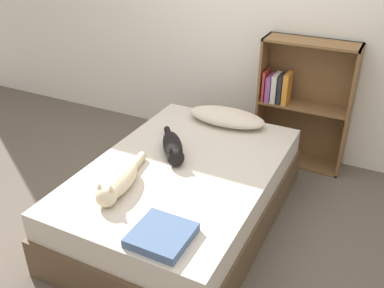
# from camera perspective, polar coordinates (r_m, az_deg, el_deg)

# --- Properties ---
(ground_plane) EXTENTS (8.00, 8.00, 0.00)m
(ground_plane) POSITION_cam_1_polar(r_m,az_deg,el_deg) (3.18, -1.12, -10.11)
(ground_plane) COLOR brown
(wall_back) EXTENTS (8.00, 0.06, 2.50)m
(wall_back) POSITION_cam_1_polar(r_m,az_deg,el_deg) (3.81, 8.75, 17.22)
(wall_back) COLOR white
(wall_back) RESTS_ON ground_plane
(bed) EXTENTS (1.20, 1.82, 0.47)m
(bed) POSITION_cam_1_polar(r_m,az_deg,el_deg) (3.04, -1.16, -6.71)
(bed) COLOR brown
(bed) RESTS_ON ground_plane
(pillow) EXTENTS (0.64, 0.30, 0.12)m
(pillow) POSITION_cam_1_polar(r_m,az_deg,el_deg) (3.46, 4.63, 3.62)
(pillow) COLOR beige
(pillow) RESTS_ON bed
(cat_light) EXTENTS (0.23, 0.62, 0.15)m
(cat_light) POSITION_cam_1_polar(r_m,az_deg,el_deg) (2.67, -9.84, -5.05)
(cat_light) COLOR beige
(cat_light) RESTS_ON bed
(cat_dark) EXTENTS (0.39, 0.48, 0.14)m
(cat_dark) POSITION_cam_1_polar(r_m,az_deg,el_deg) (3.00, -2.55, -0.46)
(cat_dark) COLOR black
(cat_dark) RESTS_ON bed
(bookshelf) EXTENTS (0.76, 0.26, 1.10)m
(bookshelf) POSITION_cam_1_polar(r_m,az_deg,el_deg) (3.77, 14.35, 5.61)
(bookshelf) COLOR brown
(bookshelf) RESTS_ON ground_plane
(blanket_fold) EXTENTS (0.30, 0.31, 0.05)m
(blanket_fold) POSITION_cam_1_polar(r_m,az_deg,el_deg) (2.31, -4.06, -12.02)
(blanket_fold) COLOR #4C668E
(blanket_fold) RESTS_ON bed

